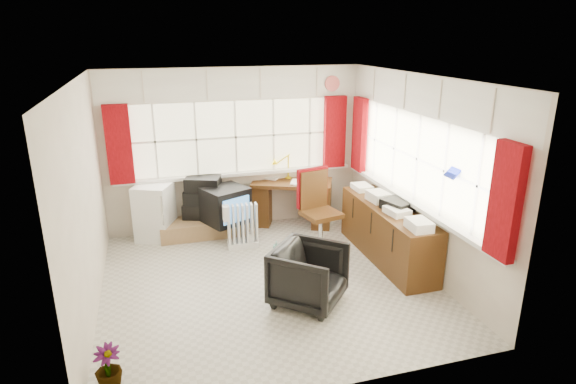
% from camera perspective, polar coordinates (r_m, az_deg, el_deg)
% --- Properties ---
extents(ground, '(4.00, 4.00, 0.00)m').
position_cam_1_polar(ground, '(6.15, -2.34, -10.59)').
color(ground, beige).
rests_on(ground, ground).
extents(room_walls, '(4.00, 4.00, 4.00)m').
position_cam_1_polar(room_walls, '(5.58, -2.54, 3.02)').
color(room_walls, beige).
rests_on(room_walls, ground).
extents(window_back, '(3.70, 0.12, 3.60)m').
position_cam_1_polar(window_back, '(7.56, -6.05, 2.68)').
color(window_back, '#FEF7C9').
rests_on(window_back, room_walls).
extents(window_right, '(0.12, 3.70, 3.60)m').
position_cam_1_polar(window_right, '(6.47, 14.49, -0.53)').
color(window_right, '#FEF7C9').
rests_on(window_right, room_walls).
extents(curtains, '(3.83, 3.83, 1.15)m').
position_cam_1_polar(curtains, '(6.71, 3.26, 5.24)').
color(curtains, maroon).
rests_on(curtains, room_walls).
extents(overhead_cabinets, '(3.98, 3.98, 0.48)m').
position_cam_1_polar(overhead_cabinets, '(6.64, 3.68, 12.06)').
color(overhead_cabinets, white).
rests_on(overhead_cabinets, room_walls).
extents(desk, '(1.40, 1.07, 0.75)m').
position_cam_1_polar(desk, '(7.78, 0.47, -0.97)').
color(desk, '#4B2C11').
rests_on(desk, ground).
extents(desk_lamp, '(0.16, 0.14, 0.40)m').
position_cam_1_polar(desk_lamp, '(7.76, 0.03, 3.64)').
color(desk_lamp, yellow).
rests_on(desk_lamp, desk).
extents(task_chair, '(0.59, 0.62, 1.18)m').
position_cam_1_polar(task_chair, '(6.80, 3.38, -1.85)').
color(task_chair, black).
rests_on(task_chair, ground).
extents(office_chair, '(1.06, 1.06, 0.69)m').
position_cam_1_polar(office_chair, '(5.56, 2.48, -9.84)').
color(office_chair, black).
rests_on(office_chair, ground).
extents(radiator, '(0.45, 0.19, 0.66)m').
position_cam_1_polar(radiator, '(6.98, -5.38, -4.51)').
color(radiator, white).
rests_on(radiator, ground).
extents(credenza, '(0.50, 2.00, 0.85)m').
position_cam_1_polar(credenza, '(6.72, 11.68, -4.65)').
color(credenza, '#4B2C11').
rests_on(credenza, ground).
extents(file_tray, '(0.41, 0.46, 0.13)m').
position_cam_1_polar(file_tray, '(6.51, 12.84, -1.51)').
color(file_tray, black).
rests_on(file_tray, credenza).
extents(tv_bench, '(1.40, 0.50, 0.25)m').
position_cam_1_polar(tv_bench, '(7.54, -9.64, -4.11)').
color(tv_bench, '#9D7A4E').
rests_on(tv_bench, ground).
extents(crt_tv, '(0.76, 0.74, 0.54)m').
position_cam_1_polar(crt_tv, '(7.26, -7.38, -1.56)').
color(crt_tv, black).
rests_on(crt_tv, tv_bench).
extents(hifi_stack, '(0.71, 0.58, 0.65)m').
position_cam_1_polar(hifi_stack, '(7.51, -9.93, -0.74)').
color(hifi_stack, black).
rests_on(hifi_stack, tv_bench).
extents(mini_fridge, '(0.66, 0.66, 0.85)m').
position_cam_1_polar(mini_fridge, '(7.47, -15.51, -2.30)').
color(mini_fridge, white).
rests_on(mini_fridge, ground).
extents(spray_bottle_a, '(0.15, 0.15, 0.28)m').
position_cam_1_polar(spray_bottle_a, '(7.04, -4.41, -5.41)').
color(spray_bottle_a, silver).
rests_on(spray_bottle_a, ground).
extents(spray_bottle_b, '(0.11, 0.11, 0.19)m').
position_cam_1_polar(spray_bottle_b, '(6.84, -1.41, -6.56)').
color(spray_bottle_b, '#82C2B4').
rests_on(spray_bottle_b, ground).
extents(flower_vase, '(0.24, 0.24, 0.42)m').
position_cam_1_polar(flower_vase, '(4.71, -20.57, -18.93)').
color(flower_vase, black).
rests_on(flower_vase, ground).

